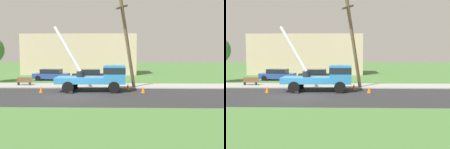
# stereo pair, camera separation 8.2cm
# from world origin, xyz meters

# --- Properties ---
(ground_plane) EXTENTS (120.00, 120.00, 0.00)m
(ground_plane) POSITION_xyz_m (0.00, 12.00, 0.00)
(ground_plane) COLOR #477538
(road_asphalt) EXTENTS (80.00, 8.57, 0.01)m
(road_asphalt) POSITION_xyz_m (0.00, 0.00, 0.00)
(road_asphalt) COLOR #2B2B2D
(road_asphalt) RESTS_ON ground
(sidewalk_strip) EXTENTS (80.00, 3.48, 0.10)m
(sidewalk_strip) POSITION_xyz_m (0.00, 6.03, 0.05)
(sidewalk_strip) COLOR #9E9E99
(sidewalk_strip) RESTS_ON ground
(utility_truck) EXTENTS (6.79, 3.20, 5.98)m
(utility_truck) POSITION_xyz_m (2.04, 2.71, 1.41)
(utility_truck) COLOR #2D84C6
(utility_truck) RESTS_ON ground
(leaning_utility_pole) EXTENTS (2.04, 2.92, 8.71)m
(leaning_utility_pole) POSITION_xyz_m (4.51, 3.94, 4.46)
(leaning_utility_pole) COLOR brown
(leaning_utility_pole) RESTS_ON ground
(traffic_cone_ahead) EXTENTS (0.36, 0.36, 0.56)m
(traffic_cone_ahead) POSITION_xyz_m (5.84, 1.74, 0.28)
(traffic_cone_ahead) COLOR orange
(traffic_cone_ahead) RESTS_ON ground
(traffic_cone_behind) EXTENTS (0.36, 0.36, 0.56)m
(traffic_cone_behind) POSITION_xyz_m (-3.06, 1.67, 0.28)
(traffic_cone_behind) COLOR orange
(traffic_cone_behind) RESTS_ON ground
(traffic_cone_curbside) EXTENTS (0.36, 0.36, 0.56)m
(traffic_cone_curbside) POSITION_xyz_m (4.59, 3.68, 0.28)
(traffic_cone_curbside) COLOR orange
(traffic_cone_curbside) RESTS_ON ground
(parked_sedan_blue) EXTENTS (4.49, 2.17, 1.42)m
(parked_sedan_blue) POSITION_xyz_m (-4.82, 11.77, 0.71)
(parked_sedan_blue) COLOR #263F99
(parked_sedan_blue) RESTS_ON ground
(parked_sedan_black) EXTENTS (4.53, 2.25, 1.42)m
(parked_sedan_black) POSITION_xyz_m (0.14, 11.49, 0.71)
(parked_sedan_black) COLOR black
(parked_sedan_black) RESTS_ON ground
(park_bench) EXTENTS (1.60, 0.45, 0.90)m
(park_bench) POSITION_xyz_m (-6.19, 6.09, 0.46)
(park_bench) COLOR brown
(park_bench) RESTS_ON ground
(lowrise_building_backdrop) EXTENTS (18.00, 6.00, 6.40)m
(lowrise_building_backdrop) POSITION_xyz_m (-2.54, 21.73, 3.20)
(lowrise_building_backdrop) COLOR #C6B293
(lowrise_building_backdrop) RESTS_ON ground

